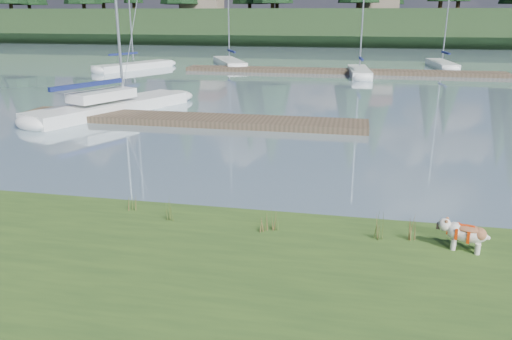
# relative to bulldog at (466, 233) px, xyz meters

# --- Properties ---
(ground) EXTENTS (200.00, 200.00, 0.00)m
(ground) POSITION_rel_bulldog_xyz_m (-5.63, 32.73, -0.71)
(ground) COLOR #829DAA
(ground) RESTS_ON ground
(bank) EXTENTS (60.00, 9.00, 0.35)m
(bank) POSITION_rel_bulldog_xyz_m (-5.63, -3.27, -0.53)
(bank) COLOR #35541D
(bank) RESTS_ON ground
(ridge) EXTENTS (200.00, 20.00, 5.00)m
(ridge) POSITION_rel_bulldog_xyz_m (-5.63, 75.73, 1.79)
(ridge) COLOR #1C3017
(ridge) RESTS_ON ground
(bulldog) EXTENTS (0.98, 0.54, 0.58)m
(bulldog) POSITION_rel_bulldog_xyz_m (0.00, 0.00, 0.00)
(bulldog) COLOR silver
(bulldog) RESTS_ON bank
(sailboat_main) EXTENTS (5.79, 9.94, 14.25)m
(sailboat_main) POSITION_rel_bulldog_xyz_m (-13.85, 13.86, -0.29)
(sailboat_main) COLOR white
(sailboat_main) RESTS_ON ground
(dock_near) EXTENTS (16.00, 2.00, 0.30)m
(dock_near) POSITION_rel_bulldog_xyz_m (-9.63, 11.73, -0.56)
(dock_near) COLOR #4C3D2C
(dock_near) RESTS_ON ground
(dock_far) EXTENTS (26.00, 2.20, 0.30)m
(dock_far) POSITION_rel_bulldog_xyz_m (-3.63, 32.73, -0.56)
(dock_far) COLOR #4C3D2C
(dock_far) RESTS_ON ground
(sailboat_bg_0) EXTENTS (5.24, 8.47, 12.39)m
(sailboat_bg_0) POSITION_rel_bulldog_xyz_m (-21.13, 32.53, -0.39)
(sailboat_bg_0) COLOR white
(sailboat_bg_0) RESTS_ON ground
(sailboat_bg_1) EXTENTS (5.35, 8.74, 13.10)m
(sailboat_bg_1) POSITION_rel_bulldog_xyz_m (-14.41, 37.48, -0.38)
(sailboat_bg_1) COLOR white
(sailboat_bg_1) RESTS_ON ground
(sailboat_bg_2) EXTENTS (2.04, 7.40, 11.05)m
(sailboat_bg_2) POSITION_rel_bulldog_xyz_m (-2.13, 31.80, -0.38)
(sailboat_bg_2) COLOR white
(sailboat_bg_2) RESTS_ON ground
(sailboat_bg_3) EXTENTS (2.15, 7.68, 11.19)m
(sailboat_bg_3) POSITION_rel_bulldog_xyz_m (5.14, 39.18, -0.38)
(sailboat_bg_3) COLOR white
(sailboat_bg_3) RESTS_ON ground
(weed_0) EXTENTS (0.17, 0.14, 0.54)m
(weed_0) POSITION_rel_bulldog_xyz_m (-6.21, 0.21, -0.13)
(weed_0) COLOR #475B23
(weed_0) RESTS_ON bank
(weed_1) EXTENTS (0.17, 0.14, 0.45)m
(weed_1) POSITION_rel_bulldog_xyz_m (-4.01, 0.09, -0.17)
(weed_1) COLOR #475B23
(weed_1) RESTS_ON bank
(weed_2) EXTENTS (0.17, 0.14, 0.60)m
(weed_2) POSITION_rel_bulldog_xyz_m (-1.59, 0.13, -0.11)
(weed_2) COLOR #475B23
(weed_2) RESTS_ON bank
(weed_3) EXTENTS (0.17, 0.14, 0.49)m
(weed_3) POSITION_rel_bulldog_xyz_m (-7.27, 0.62, -0.16)
(weed_3) COLOR #475B23
(weed_3) RESTS_ON bank
(weed_4) EXTENTS (0.17, 0.14, 0.48)m
(weed_4) POSITION_rel_bulldog_xyz_m (-3.79, 0.17, -0.16)
(weed_4) COLOR #475B23
(weed_4) RESTS_ON bank
(weed_5) EXTENTS (0.17, 0.14, 0.72)m
(weed_5) POSITION_rel_bulldog_xyz_m (-0.96, 0.25, -0.06)
(weed_5) COLOR #475B23
(weed_5) RESTS_ON bank
(mud_lip) EXTENTS (60.00, 0.50, 0.14)m
(mud_lip) POSITION_rel_bulldog_xyz_m (-5.63, 1.13, -0.64)
(mud_lip) COLOR #33281C
(mud_lip) RESTS_ON ground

